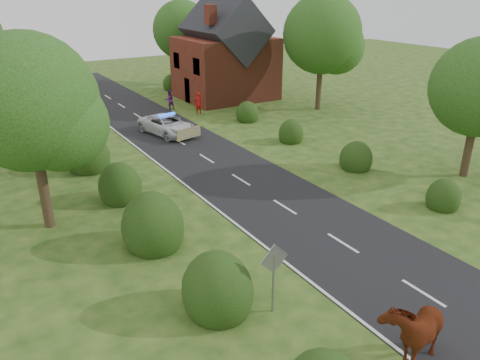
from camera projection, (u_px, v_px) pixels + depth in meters
ground at (423, 293)px, 16.23m from camera, size 120.00×120.00×0.00m
road at (215, 164)px, 27.99m from camera, size 6.00×70.00×0.02m
road_markings at (207, 180)px, 25.58m from camera, size 4.96×70.00×0.01m
hedgerow_left at (127, 196)px, 21.94m from camera, size 2.75×50.41×3.00m
hedgerow_right at (341, 154)px, 28.01m from camera, size 2.10×45.78×2.10m
tree_left_a at (37, 108)px, 18.73m from camera, size 5.74×5.60×8.38m
tree_right_b at (326, 37)px, 38.00m from camera, size 6.56×6.40×9.40m
tree_right_c at (185, 32)px, 48.34m from camera, size 6.15×6.00×8.58m
road_sign at (274, 268)px, 14.73m from camera, size 1.06×0.08×2.53m
house at (225, 57)px, 42.90m from camera, size 8.00×7.40×9.17m
cow at (412, 332)px, 13.17m from camera, size 2.73×1.92×1.75m
police_van at (167, 125)px, 33.25m from camera, size 3.22×5.24×1.50m
pedestrian_red at (198, 103)px, 38.48m from camera, size 0.66×0.44×1.80m
pedestrian_purple at (169, 100)px, 39.83m from camera, size 0.86×0.70×1.69m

